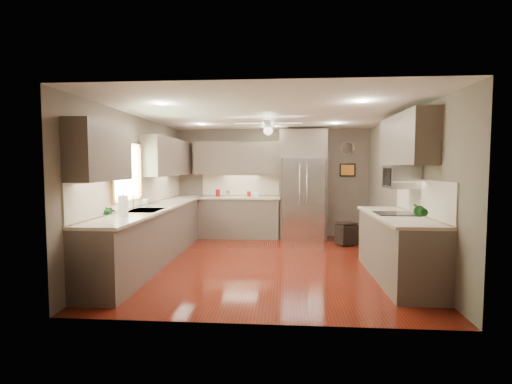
# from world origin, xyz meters

# --- Properties ---
(floor) EXTENTS (5.00, 5.00, 0.00)m
(floor) POSITION_xyz_m (0.00, 0.00, 0.00)
(floor) COLOR #52120A
(floor) RESTS_ON ground
(ceiling) EXTENTS (5.00, 5.00, 0.00)m
(ceiling) POSITION_xyz_m (0.00, 0.00, 2.50)
(ceiling) COLOR white
(ceiling) RESTS_ON ground
(wall_back) EXTENTS (4.50, 0.00, 4.50)m
(wall_back) POSITION_xyz_m (0.00, 2.50, 1.25)
(wall_back) COLOR #675B4E
(wall_back) RESTS_ON ground
(wall_front) EXTENTS (4.50, 0.00, 4.50)m
(wall_front) POSITION_xyz_m (0.00, -2.50, 1.25)
(wall_front) COLOR #675B4E
(wall_front) RESTS_ON ground
(wall_left) EXTENTS (0.00, 5.00, 5.00)m
(wall_left) POSITION_xyz_m (-2.25, 0.00, 1.25)
(wall_left) COLOR #675B4E
(wall_left) RESTS_ON ground
(wall_right) EXTENTS (0.00, 5.00, 5.00)m
(wall_right) POSITION_xyz_m (2.25, 0.00, 1.25)
(wall_right) COLOR #675B4E
(wall_right) RESTS_ON ground
(canister_a) EXTENTS (0.14, 0.14, 0.17)m
(canister_a) POSITION_xyz_m (-1.24, 2.21, 1.02)
(canister_a) COLOR maroon
(canister_a) RESTS_ON back_run
(canister_b) EXTENTS (0.11, 0.11, 0.14)m
(canister_b) POSITION_xyz_m (-1.02, 2.26, 1.01)
(canister_b) COLOR silver
(canister_b) RESTS_ON back_run
(canister_d) EXTENTS (0.11, 0.11, 0.12)m
(canister_d) POSITION_xyz_m (-0.52, 2.26, 1.00)
(canister_d) COLOR maroon
(canister_d) RESTS_ON back_run
(soap_bottle) EXTENTS (0.11, 0.11, 0.19)m
(soap_bottle) POSITION_xyz_m (-2.05, -0.14, 1.04)
(soap_bottle) COLOR white
(soap_bottle) RESTS_ON left_run
(potted_plant_left) EXTENTS (0.15, 0.12, 0.26)m
(potted_plant_left) POSITION_xyz_m (-1.94, -1.75, 1.07)
(potted_plant_left) COLOR #17531B
(potted_plant_left) RESTS_ON left_run
(potted_plant_right) EXTENTS (0.19, 0.16, 0.32)m
(potted_plant_right) POSITION_xyz_m (1.91, -1.64, 1.10)
(potted_plant_right) COLOR #17531B
(potted_plant_right) RESTS_ON right_run
(bowl) EXTENTS (0.20, 0.20, 0.05)m
(bowl) POSITION_xyz_m (-0.34, 2.16, 0.96)
(bowl) COLOR beige
(bowl) RESTS_ON back_run
(left_run) EXTENTS (0.65, 4.70, 1.45)m
(left_run) POSITION_xyz_m (-1.95, 0.15, 0.48)
(left_run) COLOR brown
(left_run) RESTS_ON ground
(back_run) EXTENTS (1.85, 0.65, 1.45)m
(back_run) POSITION_xyz_m (-0.72, 2.20, 0.48)
(back_run) COLOR brown
(back_run) RESTS_ON ground
(uppers) EXTENTS (4.50, 4.70, 0.95)m
(uppers) POSITION_xyz_m (-0.74, 0.71, 1.87)
(uppers) COLOR brown
(uppers) RESTS_ON wall_left
(window) EXTENTS (0.05, 1.12, 0.92)m
(window) POSITION_xyz_m (-2.22, -0.50, 1.55)
(window) COLOR #BFF2B2
(window) RESTS_ON wall_left
(sink) EXTENTS (0.50, 0.70, 0.32)m
(sink) POSITION_xyz_m (-1.93, -0.50, 0.91)
(sink) COLOR silver
(sink) RESTS_ON left_run
(refrigerator) EXTENTS (1.06, 0.75, 2.45)m
(refrigerator) POSITION_xyz_m (0.70, 2.16, 1.19)
(refrigerator) COLOR silver
(refrigerator) RESTS_ON ground
(right_run) EXTENTS (0.70, 2.20, 1.45)m
(right_run) POSITION_xyz_m (1.93, -0.80, 0.48)
(right_run) COLOR brown
(right_run) RESTS_ON ground
(microwave) EXTENTS (0.43, 0.55, 0.34)m
(microwave) POSITION_xyz_m (2.03, -0.55, 1.48)
(microwave) COLOR silver
(microwave) RESTS_ON wall_right
(ceiling_fan) EXTENTS (1.18, 1.18, 0.32)m
(ceiling_fan) POSITION_xyz_m (-0.00, 0.30, 2.33)
(ceiling_fan) COLOR white
(ceiling_fan) RESTS_ON ceiling
(recessed_lights) EXTENTS (2.84, 3.14, 0.01)m
(recessed_lights) POSITION_xyz_m (-0.04, 0.40, 2.49)
(recessed_lights) COLOR white
(recessed_lights) RESTS_ON ceiling
(wall_clock) EXTENTS (0.30, 0.03, 0.30)m
(wall_clock) POSITION_xyz_m (1.75, 2.48, 2.05)
(wall_clock) COLOR white
(wall_clock) RESTS_ON wall_back
(framed_print) EXTENTS (0.36, 0.03, 0.30)m
(framed_print) POSITION_xyz_m (1.75, 2.48, 1.55)
(framed_print) COLOR black
(framed_print) RESTS_ON wall_back
(stool) EXTENTS (0.47, 0.47, 0.45)m
(stool) POSITION_xyz_m (1.58, 1.51, 0.24)
(stool) COLOR black
(stool) RESTS_ON ground
(paper_towel) EXTENTS (0.13, 0.13, 0.33)m
(paper_towel) POSITION_xyz_m (-1.95, -1.26, 1.08)
(paper_towel) COLOR white
(paper_towel) RESTS_ON left_run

